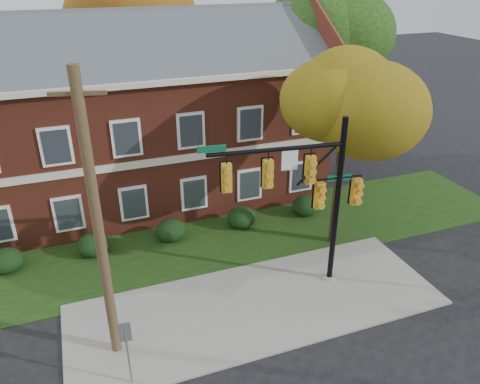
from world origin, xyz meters
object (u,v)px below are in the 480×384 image
object	(u,v)px
apartment_building	(142,107)
sign_post	(127,343)
tree_near_right	(353,101)
hedge_far_left	(6,261)
traffic_signal	(307,189)
hedge_right	(242,217)
hedge_far_right	(306,206)
hedge_center	(171,230)
utility_pole	(98,227)
hedge_left	(93,245)
tree_far_rear	(136,12)
tree_right_rear	(331,31)

from	to	relation	value
apartment_building	sign_post	xyz separation A→B (m)	(-3.02, -12.99, -3.33)
tree_near_right	sign_post	bearing A→B (deg)	-154.44
hedge_far_left	traffic_signal	size ratio (longest dim) A/B	0.20
hedge_right	hedge_far_right	distance (m)	3.50
hedge_center	hedge_far_right	xyz separation A→B (m)	(7.00, 0.00, 0.00)
apartment_building	traffic_signal	size ratio (longest dim) A/B	2.73
hedge_center	utility_pole	bearing A→B (deg)	-118.04
tree_near_right	traffic_signal	xyz separation A→B (m)	(-3.06, -2.21, -2.39)
hedge_far_left	sign_post	size ratio (longest dim) A/B	0.57
apartment_building	hedge_left	size ratio (longest dim) A/B	13.43
hedge_center	hedge_far_right	bearing A→B (deg)	0.00
apartment_building	sign_post	bearing A→B (deg)	-103.07
hedge_left	tree_far_rear	size ratio (longest dim) A/B	0.12
sign_post	hedge_right	bearing A→B (deg)	55.92
apartment_building	tree_near_right	size ratio (longest dim) A/B	2.19
apartment_building	hedge_center	distance (m)	6.89
hedge_center	hedge_left	bearing A→B (deg)	180.00
hedge_far_left	tree_right_rear	xyz separation A→B (m)	(18.31, 6.11, 7.60)
hedge_center	traffic_signal	bearing A→B (deg)	-50.48
utility_pole	apartment_building	bearing A→B (deg)	87.88
apartment_building	tree_near_right	bearing A→B (deg)	-48.23
hedge_far_right	hedge_left	bearing A→B (deg)	180.00
hedge_center	sign_post	xyz separation A→B (m)	(-3.02, -7.73, 1.14)
tree_far_rear	traffic_signal	size ratio (longest dim) A/B	1.67
hedge_center	utility_pole	world-z (taller)	utility_pole
apartment_building	hedge_center	xyz separation A→B (m)	(0.00, -5.25, -4.46)
hedge_far_left	tree_near_right	world-z (taller)	tree_near_right
hedge_far_right	tree_far_rear	world-z (taller)	tree_far_rear
hedge_far_right	tree_far_rear	bearing A→B (deg)	113.37
hedge_far_left	traffic_signal	bearing A→B (deg)	-24.32
hedge_far_left	hedge_right	distance (m)	10.50
hedge_center	hedge_right	xyz separation A→B (m)	(3.50, 0.00, 0.00)
apartment_building	hedge_far_left	xyz separation A→B (m)	(-7.00, -5.25, -4.46)
tree_right_rear	tree_far_rear	world-z (taller)	tree_far_rear
hedge_center	hedge_right	world-z (taller)	same
tree_far_rear	traffic_signal	distance (m)	18.92
hedge_right	tree_right_rear	bearing A→B (deg)	38.02
tree_right_rear	tree_far_rear	bearing A→B (deg)	145.00
hedge_left	sign_post	xyz separation A→B (m)	(0.48, -7.73, 1.14)
hedge_left	hedge_far_right	bearing A→B (deg)	0.00
tree_right_rear	hedge_center	bearing A→B (deg)	-151.63
hedge_center	sign_post	bearing A→B (deg)	-111.31
tree_far_rear	sign_post	bearing A→B (deg)	-101.82
sign_post	tree_right_rear	bearing A→B (deg)	50.05
hedge_right	sign_post	bearing A→B (deg)	-130.12
hedge_center	tree_right_rear	distance (m)	14.94
hedge_far_left	hedge_center	bearing A→B (deg)	0.00
hedge_right	tree_near_right	world-z (taller)	tree_near_right
apartment_building	hedge_far_right	world-z (taller)	apartment_building
sign_post	hedge_center	bearing A→B (deg)	74.74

